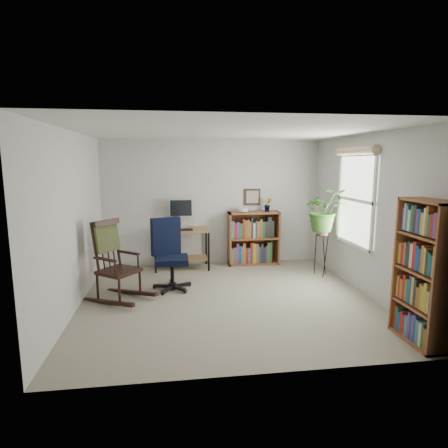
{
  "coord_description": "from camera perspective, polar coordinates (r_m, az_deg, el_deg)",
  "views": [
    {
      "loc": [
        -0.78,
        -5.19,
        1.99
      ],
      "look_at": [
        0.0,
        0.4,
        1.05
      ],
      "focal_mm": 30.0,
      "sensor_mm": 36.0,
      "label": 1
    }
  ],
  "objects": [
    {
      "name": "floor",
      "position": [
        5.61,
        0.57,
        -11.31
      ],
      "size": [
        4.2,
        4.0,
        0.0
      ],
      "primitive_type": "cube",
      "color": "gray",
      "rests_on": "ground"
    },
    {
      "name": "ceiling",
      "position": [
        5.26,
        0.62,
        13.93
      ],
      "size": [
        4.2,
        4.0,
        0.0
      ],
      "primitive_type": "cube",
      "color": "silver",
      "rests_on": "ground"
    },
    {
      "name": "wall_back",
      "position": [
        7.27,
        -1.74,
        3.22
      ],
      "size": [
        4.2,
        0.0,
        2.4
      ],
      "primitive_type": "cube",
      "color": "beige",
      "rests_on": "ground"
    },
    {
      "name": "wall_front",
      "position": [
        3.38,
        5.64,
        -4.13
      ],
      "size": [
        4.2,
        0.0,
        2.4
      ],
      "primitive_type": "cube",
      "color": "beige",
      "rests_on": "ground"
    },
    {
      "name": "wall_left",
      "position": [
        5.41,
        -21.97,
        0.37
      ],
      "size": [
        0.0,
        4.0,
        2.4
      ],
      "primitive_type": "cube",
      "color": "beige",
      "rests_on": "ground"
    },
    {
      "name": "wall_right",
      "position": [
        5.99,
        20.9,
        1.25
      ],
      "size": [
        0.0,
        4.0,
        2.4
      ],
      "primitive_type": "cube",
      "color": "beige",
      "rests_on": "ground"
    },
    {
      "name": "window",
      "position": [
        6.21,
        19.36,
        3.47
      ],
      "size": [
        0.12,
        1.2,
        1.5
      ],
      "primitive_type": null,
      "color": "white",
      "rests_on": "wall_right"
    },
    {
      "name": "desk",
      "position": [
        7.08,
        -6.43,
        -3.78
      ],
      "size": [
        1.05,
        0.58,
        0.75
      ],
      "primitive_type": null,
      "color": "olive",
      "rests_on": "floor"
    },
    {
      "name": "monitor",
      "position": [
        7.09,
        -6.56,
        1.65
      ],
      "size": [
        0.46,
        0.16,
        0.56
      ],
      "primitive_type": null,
      "color": "#BDBCC1",
      "rests_on": "desk"
    },
    {
      "name": "keyboard",
      "position": [
        6.88,
        -6.46,
        -0.84
      ],
      "size": [
        0.4,
        0.15,
        0.02
      ],
      "primitive_type": "cube",
      "color": "black",
      "rests_on": "desk"
    },
    {
      "name": "office_chair",
      "position": [
        5.9,
        -7.95,
        -4.59
      ],
      "size": [
        0.81,
        0.81,
        1.14
      ],
      "primitive_type": null,
      "rotation": [
        0.0,
        0.0,
        0.4
      ],
      "color": "black",
      "rests_on": "floor"
    },
    {
      "name": "rocking_chair",
      "position": [
        5.6,
        -15.8,
        -5.33
      ],
      "size": [
        1.19,
        1.12,
        1.19
      ],
      "primitive_type": null,
      "rotation": [
        0.0,
        0.0,
        0.91
      ],
      "color": "black",
      "rests_on": "floor"
    },
    {
      "name": "low_bookshelf",
      "position": [
        7.33,
        4.51,
        -2.15
      ],
      "size": [
        0.98,
        0.33,
        1.04
      ],
      "primitive_type": null,
      "color": "brown",
      "rests_on": "floor"
    },
    {
      "name": "tall_bookshelf",
      "position": [
        4.65,
        28.16,
        -6.56
      ],
      "size": [
        0.3,
        0.7,
        1.6
      ],
      "primitive_type": null,
      "color": "brown",
      "rests_on": "floor"
    },
    {
      "name": "plant_stand",
      "position": [
        6.79,
        14.67,
        -4.13
      ],
      "size": [
        0.29,
        0.29,
        0.86
      ],
      "primitive_type": null,
      "rotation": [
        0.0,
        0.0,
        0.25
      ],
      "color": "black",
      "rests_on": "floor"
    },
    {
      "name": "spider_plant",
      "position": [
        6.62,
        15.07,
        5.15
      ],
      "size": [
        1.69,
        1.88,
        1.46
      ],
      "primitive_type": "imported",
      "color": "#315E21",
      "rests_on": "plant_stand"
    },
    {
      "name": "potted_plant_small",
      "position": [
        7.31,
        6.7,
        2.33
      ],
      "size": [
        0.13,
        0.24,
        0.11
      ],
      "primitive_type": "imported",
      "color": "#315E21",
      "rests_on": "low_bookshelf"
    },
    {
      "name": "framed_picture",
      "position": [
        7.36,
        4.34,
        4.13
      ],
      "size": [
        0.32,
        0.04,
        0.32
      ],
      "primitive_type": null,
      "color": "black",
      "rests_on": "wall_back"
    }
  ]
}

